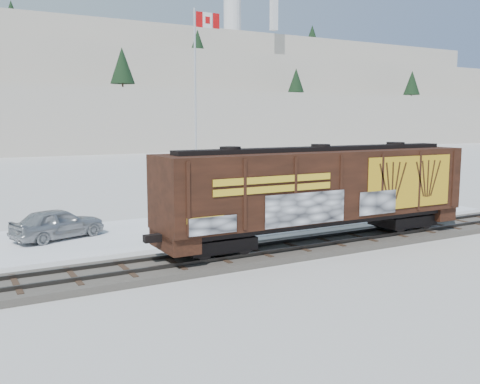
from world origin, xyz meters
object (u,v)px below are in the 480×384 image
car_white (228,210)px  car_dark (313,210)px  car_silver (58,223)px  flagpole (197,135)px  hopper_railcar (320,188)px

car_white → car_dark: 5.26m
car_silver → car_white: bearing=-114.1°
flagpole → car_dark: 9.67m
car_silver → hopper_railcar: bearing=-145.9°
car_silver → car_white: (9.36, -0.95, 0.06)m
hopper_railcar → flagpole: (-0.25, 13.18, 2.21)m
hopper_railcar → flagpole: 13.36m
flagpole → car_silver: flagpole is taller
flagpole → car_white: bearing=-98.5°
hopper_railcar → car_silver: 13.41m
hopper_railcar → car_silver: bearing=142.4°
car_white → hopper_railcar: bearing=-155.1°
car_white → car_dark: bearing=-90.7°
flagpole → car_dark: flagpole is taller
car_white → car_dark: (5.04, -1.50, -0.21)m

